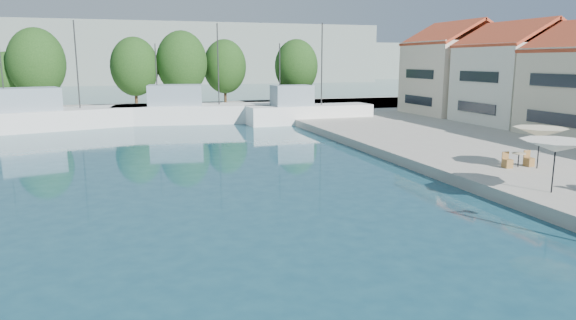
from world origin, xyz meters
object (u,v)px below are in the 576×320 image
object	(u,v)px
trawler_03	(198,112)
trawler_04	(307,112)
umbrella_white	(556,146)
umbrella_cream	(540,132)
trawler_02	(55,117)

from	to	relation	value
trawler_03	trawler_04	world-z (taller)	same
trawler_03	trawler_04	bearing A→B (deg)	-13.01
umbrella_white	umbrella_cream	bearing A→B (deg)	53.04
trawler_02	umbrella_cream	xyz separation A→B (m)	(26.73, -29.90, 1.44)
trawler_02	trawler_03	world-z (taller)	same
trawler_03	umbrella_white	world-z (taller)	trawler_03
trawler_02	umbrella_white	xyz separation A→B (m)	(23.53, -34.15, 1.55)
umbrella_white	trawler_03	bearing A→B (deg)	106.48
trawler_02	trawler_04	world-z (taller)	same
umbrella_white	umbrella_cream	distance (m)	5.32
trawler_04	trawler_03	bearing A→B (deg)	157.24
trawler_03	umbrella_cream	distance (m)	33.81
trawler_03	umbrella_white	xyz separation A→B (m)	(10.40, -35.17, 1.55)
umbrella_white	trawler_02	bearing A→B (deg)	124.56
trawler_03	trawler_02	bearing A→B (deg)	-167.93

